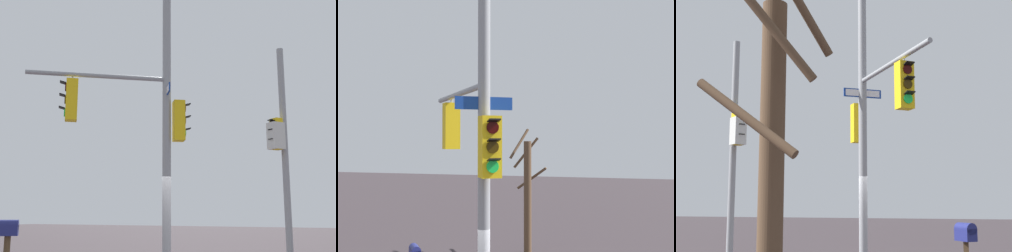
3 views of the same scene
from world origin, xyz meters
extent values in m
cylinder|color=gray|center=(-0.02, -0.36, 4.45)|extent=(0.23, 0.23, 8.90)
cylinder|color=gray|center=(1.07, -1.88, 5.16)|extent=(2.27, 3.11, 0.12)
cube|color=yellow|center=(1.45, -2.42, 4.46)|extent=(0.47, 0.46, 1.10)
cylinder|color=#2F0403|center=(1.55, -2.55, 4.80)|extent=(0.19, 0.16, 0.22)
cube|color=black|center=(1.60, -2.61, 4.92)|extent=(0.26, 0.25, 0.06)
cylinder|color=#352504|center=(1.55, -2.55, 4.46)|extent=(0.19, 0.16, 0.22)
cube|color=black|center=(1.60, -2.61, 4.58)|extent=(0.26, 0.25, 0.06)
cylinder|color=#19D147|center=(1.55, -2.55, 4.12)|extent=(0.19, 0.16, 0.22)
cube|color=black|center=(1.60, -2.61, 4.24)|extent=(0.26, 0.25, 0.06)
cylinder|color=gray|center=(1.45, -2.42, 5.08)|extent=(0.04, 0.04, 0.15)
cube|color=yellow|center=(-0.21, -0.09, 4.01)|extent=(0.47, 0.45, 1.10)
cylinder|color=#2F0403|center=(-0.31, 0.05, 4.35)|extent=(0.20, 0.15, 0.22)
cube|color=black|center=(-0.35, 0.11, 4.47)|extent=(0.26, 0.25, 0.06)
cylinder|color=#352504|center=(-0.31, 0.05, 4.01)|extent=(0.20, 0.15, 0.22)
cube|color=black|center=(-0.35, 0.11, 4.13)|extent=(0.26, 0.25, 0.06)
cylinder|color=#19D147|center=(-0.31, 0.05, 3.67)|extent=(0.20, 0.15, 0.22)
cube|color=black|center=(-0.35, 0.11, 3.79)|extent=(0.26, 0.25, 0.06)
cube|color=navy|center=(-0.02, -0.36, 4.81)|extent=(0.94, 0.63, 0.24)
cube|color=white|center=(-0.01, -0.37, 4.81)|extent=(0.84, 0.55, 0.18)
cylinder|color=gray|center=(-5.17, 1.85, 3.75)|extent=(0.23, 0.23, 7.50)
cube|color=silver|center=(-4.88, 1.63, 4.21)|extent=(0.65, 0.63, 0.94)
cube|color=yellow|center=(-4.90, 1.65, 4.29)|extent=(0.45, 0.47, 1.10)
cylinder|color=#2F0403|center=(-4.76, 1.55, 4.63)|extent=(0.15, 0.20, 0.22)
cube|color=black|center=(-4.70, 1.51, 4.75)|extent=(0.25, 0.26, 0.06)
cylinder|color=#352504|center=(-4.76, 1.55, 4.29)|extent=(0.15, 0.20, 0.22)
cube|color=black|center=(-4.70, 1.51, 4.41)|extent=(0.25, 0.26, 0.06)
cylinder|color=#19D147|center=(-4.76, 1.55, 3.95)|extent=(0.15, 0.20, 0.22)
cube|color=black|center=(-4.70, 1.51, 4.07)|extent=(0.25, 0.26, 0.06)
cube|color=navy|center=(2.71, -3.07, 1.17)|extent=(0.46, 0.50, 0.24)
cylinder|color=navy|center=(2.71, -3.07, 1.29)|extent=(0.46, 0.50, 0.24)
cylinder|color=brown|center=(0.85, -8.35, 2.03)|extent=(0.28, 0.28, 4.06)
cylinder|color=brown|center=(0.99, -8.77, 3.62)|extent=(0.94, 0.41, 1.17)
cylinder|color=brown|center=(0.80, -8.90, 2.66)|extent=(1.17, 0.19, 0.87)
camera|label=1|loc=(10.52, 4.51, 1.56)|focal=47.03mm
camera|label=2|loc=(-2.48, 7.40, 4.17)|focal=47.08mm
camera|label=3|loc=(3.00, -13.18, 1.83)|focal=51.67mm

